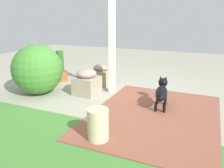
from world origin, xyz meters
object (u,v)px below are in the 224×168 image
object	(u,v)px
porch_pillar	(112,27)
terracotta_pot_tall	(61,70)
stone_planter_nearest	(101,75)
ceramic_urn	(98,125)
round_shrub	(37,70)
dog	(162,92)
stone_planter_near	(87,82)

from	to	relation	value
porch_pillar	terracotta_pot_tall	size ratio (longest dim) A/B	3.61
stone_planter_nearest	ceramic_urn	world-z (taller)	stone_planter_nearest
round_shrub	dog	bearing A→B (deg)	-174.22
dog	porch_pillar	bearing A→B (deg)	-20.80
round_shrub	dog	distance (m)	2.31
porch_pillar	stone_planter_nearest	world-z (taller)	porch_pillar
stone_planter_near	ceramic_urn	size ratio (longest dim) A/B	1.21
stone_planter_near	dog	size ratio (longest dim) A/B	0.72
porch_pillar	dog	size ratio (longest dim) A/B	3.64
porch_pillar	stone_planter_near	xyz separation A→B (m)	(0.38, 0.31, -1.00)
porch_pillar	stone_planter_near	distance (m)	1.11
porch_pillar	round_shrub	xyz separation A→B (m)	(1.25, 0.63, -0.77)
round_shrub	dog	size ratio (longest dim) A/B	1.38
stone_planter_nearest	terracotta_pot_tall	xyz separation A→B (m)	(0.97, 0.09, 0.03)
dog	ceramic_urn	bearing A→B (deg)	70.45
stone_planter_nearest	terracotta_pot_tall	world-z (taller)	terracotta_pot_tall
stone_planter_nearest	round_shrub	size ratio (longest dim) A/B	0.47
porch_pillar	stone_planter_nearest	size ratio (longest dim) A/B	5.57
dog	round_shrub	bearing A→B (deg)	5.78
stone_planter_nearest	round_shrub	bearing A→B (deg)	50.26
terracotta_pot_tall	ceramic_urn	distance (m)	2.79
terracotta_pot_tall	dog	bearing A→B (deg)	164.61
porch_pillar	dog	xyz separation A→B (m)	(-1.04, 0.39, -0.96)
stone_planter_nearest	round_shrub	xyz separation A→B (m)	(0.83, 0.99, 0.26)
stone_planter_nearest	stone_planter_near	bearing A→B (deg)	93.25
stone_planter_near	round_shrub	size ratio (longest dim) A/B	0.52
terracotta_pot_tall	dog	xyz separation A→B (m)	(-2.43, 0.67, 0.03)
stone_planter_near	porch_pillar	bearing A→B (deg)	-141.20
stone_planter_near	ceramic_urn	distance (m)	1.70
stone_planter_nearest	ceramic_urn	bearing A→B (deg)	115.52
round_shrub	stone_planter_near	bearing A→B (deg)	-159.71
terracotta_pot_tall	stone_planter_nearest	bearing A→B (deg)	-174.51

